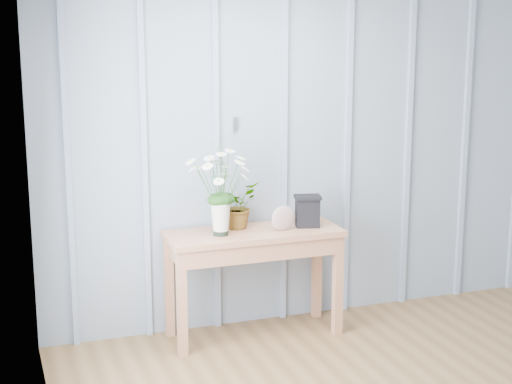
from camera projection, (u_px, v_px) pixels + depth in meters
name	position (u px, v px, depth m)	size (l,w,h in m)	color
room_shell	(417.00, 50.00, 4.25)	(4.00, 4.50, 2.50)	#8794A4
sideboard	(254.00, 247.00, 5.35)	(1.20, 0.45, 0.75)	#A96D4B
daisy_vase	(220.00, 177.00, 5.13)	(0.44, 0.34, 0.63)	black
spider_plant	(237.00, 205.00, 5.38)	(0.28, 0.25, 0.31)	#153B11
felt_disc_vessel	(283.00, 218.00, 5.31)	(0.17, 0.05, 0.17)	brown
carved_box	(307.00, 211.00, 5.41)	(0.21, 0.18, 0.22)	black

